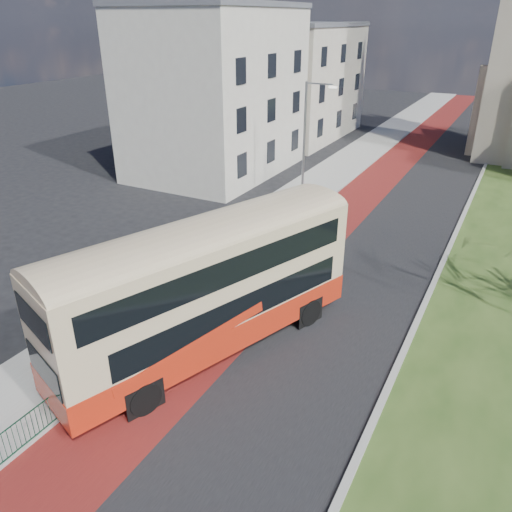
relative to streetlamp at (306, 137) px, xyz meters
The scene contains 11 objects.
ground 19.08m from the streetlamp, 76.42° to the right, with size 160.00×160.00×0.00m, color black.
road_carriageway 7.70m from the streetlamp, 18.88° to the left, with size 9.00×120.00×0.01m, color black.
bus_lane 5.91m from the streetlamp, 32.43° to the left, with size 3.40×120.00×0.01m, color #591414.
pavement_west 5.00m from the streetlamp, 108.07° to the left, with size 4.00×120.00×0.12m, color gray.
kerb_west 5.13m from the streetlamp, 56.03° to the left, with size 0.25×120.00×0.13m, color #999993.
kerb_east 12.07m from the streetlamp, 20.95° to the left, with size 0.25×80.00×0.13m, color #999993.
pedestrian_railing 14.64m from the streetlamp, 84.30° to the right, with size 0.07×24.00×1.12m.
street_block_near 10.62m from the streetlamp, 157.49° to the left, with size 10.30×14.30×13.00m.
street_block_far 22.24m from the streetlamp, 115.76° to the left, with size 10.30×16.30×11.50m.
streetlamp is the anchor object (origin of this frame).
bus 18.30m from the streetlamp, 78.36° to the right, with size 6.95×12.62×5.18m.
Camera 1 is at (8.49, -13.29, 11.84)m, focal length 35.00 mm.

